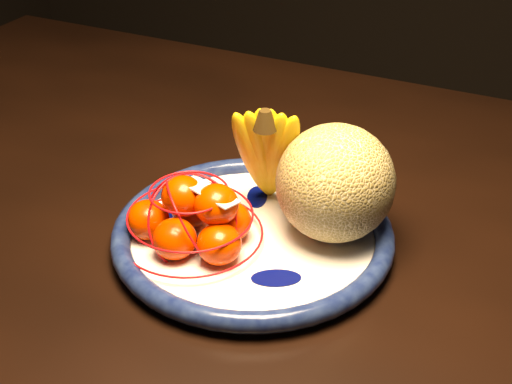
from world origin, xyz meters
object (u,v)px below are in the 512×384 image
at_px(dining_table, 242,241).
at_px(fruit_bowl, 253,235).
at_px(banana_bunch, 267,150).
at_px(cantaloupe, 335,183).
at_px(mandarin_bag, 194,219).

xyz_separation_m(dining_table, fruit_bowl, (0.06, -0.10, 0.10)).
bearing_deg(dining_table, banana_bunch, -33.31).
relative_size(dining_table, cantaloupe, 11.23).
relative_size(cantaloupe, banana_bunch, 0.86).
bearing_deg(banana_bunch, mandarin_bag, -131.66).
xyz_separation_m(fruit_bowl, cantaloupe, (0.09, 0.04, 0.07)).
distance_m(fruit_bowl, banana_bunch, 0.11).
xyz_separation_m(dining_table, mandarin_bag, (0.00, -0.14, 0.13)).
bearing_deg(dining_table, fruit_bowl, -57.11).
relative_size(fruit_bowl, mandarin_bag, 1.63).
height_order(dining_table, fruit_bowl, fruit_bowl).
height_order(fruit_bowl, cantaloupe, cantaloupe).
height_order(fruit_bowl, banana_bunch, banana_bunch).
relative_size(dining_table, mandarin_bag, 7.56).
distance_m(cantaloupe, mandarin_bag, 0.17).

